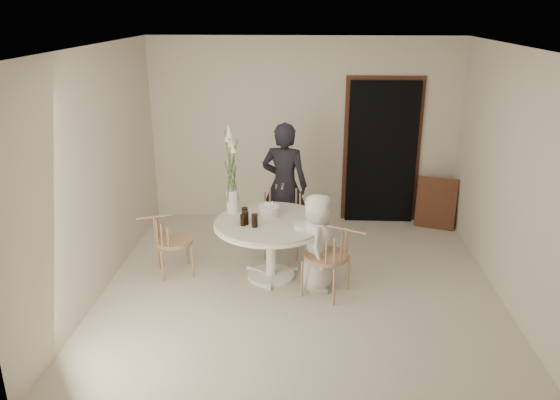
{
  "coord_description": "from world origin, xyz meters",
  "views": [
    {
      "loc": [
        0.07,
        -5.62,
        3.09
      ],
      "look_at": [
        -0.25,
        0.3,
        0.97
      ],
      "focal_mm": 35.0,
      "sensor_mm": 36.0,
      "label": 1
    }
  ],
  "objects_px": {
    "chair_right": "(336,251)",
    "girl": "(284,185)",
    "table": "(271,230)",
    "boy": "(317,242)",
    "chair_left": "(164,236)",
    "birthday_cake": "(269,211)",
    "flower_vase": "(232,176)",
    "chair_far": "(283,208)"
  },
  "relations": [
    {
      "from": "table",
      "to": "flower_vase",
      "type": "bearing_deg",
      "value": 150.79
    },
    {
      "from": "chair_far",
      "to": "birthday_cake",
      "type": "xyz_separation_m",
      "value": [
        -0.14,
        -0.64,
        0.2
      ]
    },
    {
      "from": "birthday_cake",
      "to": "boy",
      "type": "bearing_deg",
      "value": -35.66
    },
    {
      "from": "chair_far",
      "to": "boy",
      "type": "relative_size",
      "value": 0.8
    },
    {
      "from": "chair_left",
      "to": "girl",
      "type": "bearing_deg",
      "value": -77.27
    },
    {
      "from": "table",
      "to": "chair_left",
      "type": "distance_m",
      "value": 1.28
    },
    {
      "from": "boy",
      "to": "birthday_cake",
      "type": "bearing_deg",
      "value": 58.47
    },
    {
      "from": "chair_left",
      "to": "flower_vase",
      "type": "xyz_separation_m",
      "value": [
        0.79,
        0.26,
        0.69
      ]
    },
    {
      "from": "table",
      "to": "boy",
      "type": "height_order",
      "value": "boy"
    },
    {
      "from": "girl",
      "to": "boy",
      "type": "relative_size",
      "value": 1.47
    },
    {
      "from": "chair_left",
      "to": "boy",
      "type": "xyz_separation_m",
      "value": [
        1.81,
        -0.25,
        0.07
      ]
    },
    {
      "from": "table",
      "to": "chair_left",
      "type": "xyz_separation_m",
      "value": [
        -1.27,
        0.01,
        -0.11
      ]
    },
    {
      "from": "chair_right",
      "to": "boy",
      "type": "relative_size",
      "value": 0.74
    },
    {
      "from": "chair_right",
      "to": "boy",
      "type": "distance_m",
      "value": 0.27
    },
    {
      "from": "boy",
      "to": "birthday_cake",
      "type": "relative_size",
      "value": 4.62
    },
    {
      "from": "table",
      "to": "chair_left",
      "type": "relative_size",
      "value": 1.71
    },
    {
      "from": "girl",
      "to": "birthday_cake",
      "type": "relative_size",
      "value": 6.81
    },
    {
      "from": "chair_right",
      "to": "girl",
      "type": "height_order",
      "value": "girl"
    },
    {
      "from": "chair_right",
      "to": "boy",
      "type": "bearing_deg",
      "value": -103.16
    },
    {
      "from": "table",
      "to": "chair_far",
      "type": "relative_size",
      "value": 1.46
    },
    {
      "from": "chair_left",
      "to": "boy",
      "type": "distance_m",
      "value": 1.83
    },
    {
      "from": "flower_vase",
      "to": "birthday_cake",
      "type": "bearing_deg",
      "value": -12.24
    },
    {
      "from": "girl",
      "to": "flower_vase",
      "type": "distance_m",
      "value": 1.0
    },
    {
      "from": "table",
      "to": "chair_right",
      "type": "bearing_deg",
      "value": -28.98
    },
    {
      "from": "boy",
      "to": "girl",
      "type": "bearing_deg",
      "value": 23.18
    },
    {
      "from": "chair_far",
      "to": "birthday_cake",
      "type": "distance_m",
      "value": 0.68
    },
    {
      "from": "chair_right",
      "to": "chair_far",
      "type": "bearing_deg",
      "value": -125.54
    },
    {
      "from": "chair_far",
      "to": "boy",
      "type": "bearing_deg",
      "value": -65.5
    },
    {
      "from": "table",
      "to": "boy",
      "type": "xyz_separation_m",
      "value": [
        0.54,
        -0.24,
        -0.04
      ]
    },
    {
      "from": "chair_right",
      "to": "girl",
      "type": "xyz_separation_m",
      "value": [
        -0.63,
        1.4,
        0.3
      ]
    },
    {
      "from": "birthday_cake",
      "to": "girl",
      "type": "bearing_deg",
      "value": 79.56
    },
    {
      "from": "girl",
      "to": "flower_vase",
      "type": "relative_size",
      "value": 1.53
    },
    {
      "from": "chair_left",
      "to": "flower_vase",
      "type": "bearing_deg",
      "value": -94.43
    },
    {
      "from": "chair_left",
      "to": "boy",
      "type": "relative_size",
      "value": 0.68
    },
    {
      "from": "chair_left",
      "to": "birthday_cake",
      "type": "relative_size",
      "value": 3.13
    },
    {
      "from": "chair_left",
      "to": "birthday_cake",
      "type": "xyz_separation_m",
      "value": [
        1.24,
        0.16,
        0.29
      ]
    },
    {
      "from": "chair_left",
      "to": "flower_vase",
      "type": "relative_size",
      "value": 0.7
    },
    {
      "from": "birthday_cake",
      "to": "flower_vase",
      "type": "bearing_deg",
      "value": 167.76
    },
    {
      "from": "girl",
      "to": "table",
      "type": "bearing_deg",
      "value": 95.75
    },
    {
      "from": "table",
      "to": "birthday_cake",
      "type": "relative_size",
      "value": 5.36
    },
    {
      "from": "girl",
      "to": "birthday_cake",
      "type": "xyz_separation_m",
      "value": [
        -0.15,
        -0.82,
        -0.05
      ]
    },
    {
      "from": "chair_right",
      "to": "birthday_cake",
      "type": "relative_size",
      "value": 3.41
    }
  ]
}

